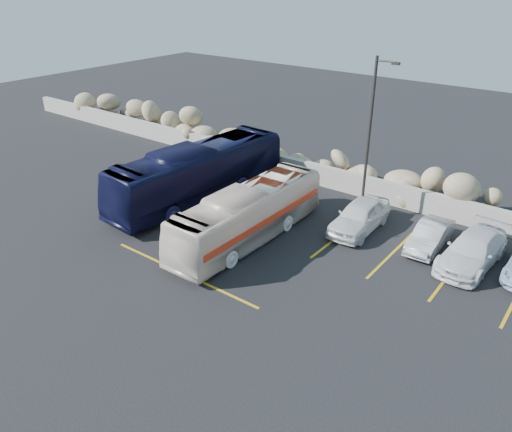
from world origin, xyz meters
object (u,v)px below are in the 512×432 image
Objects in this scene: tour_coach at (198,173)px; car_a at (360,216)px; vintage_bus at (248,214)px; car_c at (473,251)px; lamppost at (370,137)px; car_b at (430,236)px.

tour_coach reaches higher than car_a.
car_c is (8.99, 4.03, -0.61)m from vintage_bus.
tour_coach is 14.16m from car_c.
lamppost reaches higher than tour_coach.
vintage_bus is 9.87m from car_c.
vintage_bus is 8.31m from car_b.
vintage_bus reaches higher than car_c.
car_b is (3.35, 0.37, -0.15)m from car_a.
lamppost reaches higher than car_a.
car_a is (0.46, -1.28, -3.56)m from lamppost.
lamppost is 6.93m from car_c.
vintage_bus reaches higher than car_b.
lamppost reaches higher than car_b.
tour_coach reaches higher than car_b.
car_b is (7.03, 4.37, -0.70)m from vintage_bus.
tour_coach is at bearing 158.62° from vintage_bus.
car_a reaches higher than car_c.
lamppost is 6.88m from vintage_bus.
lamppost is 3.82m from car_a.
car_a is at bearing -175.36° from car_b.
vintage_bus is 2.60× the size of car_b.
car_b is at bearing -13.39° from lamppost.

